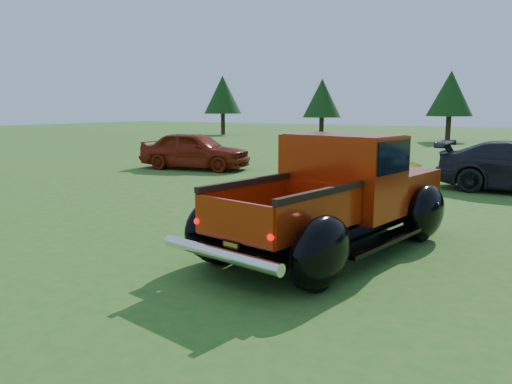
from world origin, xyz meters
TOP-DOWN VIEW (x-y plane):
  - ground at (0.00, 0.00)m, footprint 120.00×120.00m
  - tree_far_west at (-22.00, 30.00)m, footprint 3.33×3.33m
  - tree_west at (-12.00, 29.00)m, footprint 2.94×2.94m
  - tree_mid_left at (-3.00, 31.00)m, footprint 3.20×3.20m
  - pickup_truck at (0.64, 1.07)m, footprint 3.24×5.58m
  - show_car_red at (-8.50, 8.62)m, footprint 4.63×2.48m
  - show_car_yellow at (-1.50, 8.35)m, footprint 3.73×1.58m

SIDE VIEW (x-z plane):
  - ground at x=0.00m, z-range 0.00..0.00m
  - show_car_yellow at x=-1.50m, z-range 0.00..1.20m
  - show_car_red at x=-8.50m, z-range 0.00..1.50m
  - pickup_truck at x=0.64m, z-range -0.05..1.92m
  - tree_west at x=-12.00m, z-range 0.81..5.41m
  - tree_mid_left at x=-3.00m, z-range 0.88..5.88m
  - tree_far_west at x=-22.00m, z-range 0.92..6.12m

